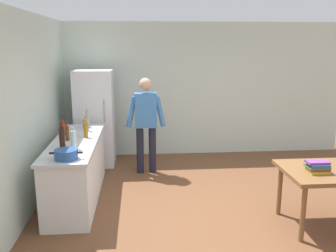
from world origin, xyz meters
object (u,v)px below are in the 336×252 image
refrigerator (95,118)px  cooking_pot (66,154)px  person (146,119)px  book_stack (318,167)px  bottle_vinegar_tall (87,123)px  bottle_oil_amber (86,130)px  bottle_beer_brown (67,133)px  bottle_wine_dark (62,138)px  utensil_jar (86,123)px  bottle_water_clear (73,139)px  bottle_sauce_red (64,129)px

refrigerator → cooking_pot: 2.48m
person → cooking_pot: person is taller
book_stack → bottle_vinegar_tall: bearing=149.2°
refrigerator → bottle_oil_amber: (0.04, -1.45, 0.12)m
bottle_vinegar_tall → bottle_beer_brown: size_ratio=1.23×
bottle_vinegar_tall → bottle_wine_dark: size_ratio=0.94×
cooking_pot → utensil_jar: bearing=89.8°
utensil_jar → bottle_beer_brown: (-0.16, -0.83, 0.03)m
utensil_jar → refrigerator: bearing=86.1°
cooking_pot → bottle_vinegar_tall: (0.05, 1.47, 0.08)m
bottle_beer_brown → bottle_wine_dark: (0.01, -0.40, 0.04)m
person → bottle_water_clear: size_ratio=5.67×
bottle_vinegar_tall → book_stack: 3.46m
person → book_stack: person is taller
bottle_sauce_red → bottle_vinegar_tall: bottle_vinegar_tall is taller
bottle_water_clear → book_stack: bearing=-14.1°
person → bottle_wine_dark: person is taller
bottle_beer_brown → bottle_oil_amber: size_ratio=0.93×
bottle_wine_dark → bottle_water_clear: bearing=-13.5°
person → book_stack: bearing=-47.9°
bottle_water_clear → bottle_beer_brown: 0.47m
bottle_beer_brown → bottle_sauce_red: bearing=109.6°
utensil_jar → bottle_sauce_red: utensil_jar is taller
book_stack → person: bearing=132.1°
bottle_oil_amber → utensil_jar: bearing=97.3°
bottle_beer_brown → bottle_wine_dark: 0.41m
bottle_sauce_red → book_stack: bottle_sauce_red is taller
bottle_oil_amber → book_stack: bottle_oil_amber is taller
cooking_pot → bottle_wine_dark: (-0.14, 0.49, 0.09)m
person → book_stack: 3.01m
refrigerator → bottle_wine_dark: 2.01m
bottle_vinegar_tall → bottle_oil_amber: size_ratio=1.14×
bottle_sauce_red → bottle_beer_brown: bearing=-70.4°
bottle_sauce_red → bottle_wine_dark: 0.74m
cooking_pot → bottle_beer_brown: 0.91m
person → bottle_wine_dark: 1.84m
bottle_vinegar_tall → bottle_oil_amber: bottle_vinegar_tall is taller
cooking_pot → bottle_wine_dark: bottle_wine_dark is taller
refrigerator → cooking_pot: bearing=-91.3°
bottle_beer_brown → bottle_water_clear: bearing=-69.4°
bottle_vinegar_tall → cooking_pot: bearing=-92.0°
bottle_beer_brown → book_stack: size_ratio=0.97×
utensil_jar → bottle_beer_brown: 0.84m
bottle_wine_dark → book_stack: size_ratio=1.27×
bottle_sauce_red → bottle_vinegar_tall: (0.32, 0.25, 0.04)m
cooking_pot → bottle_oil_amber: 1.04m
book_stack → bottle_oil_amber: bearing=155.5°
utensil_jar → bottle_sauce_red: 0.58m
refrigerator → utensil_jar: bearing=-93.9°
cooking_pot → bottle_oil_amber: bottle_oil_amber is taller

